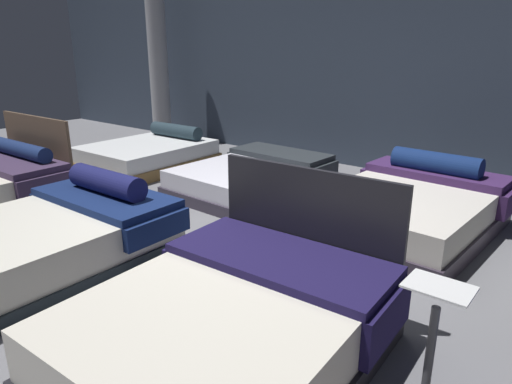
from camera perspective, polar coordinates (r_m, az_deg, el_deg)
ground_plane at (r=4.68m, az=-0.26°, el=-6.43°), size 18.00×18.00×0.02m
showroom_back_wall at (r=7.31m, az=17.97°, el=15.73°), size 18.00×0.06×3.50m
bed_1 at (r=4.57m, az=-23.98°, el=-5.13°), size 1.64×2.10×0.75m
bed_2 at (r=2.95m, az=-2.87°, el=-16.22°), size 1.70×2.03×1.07m
bed_4 at (r=7.72m, az=-13.29°, el=4.61°), size 1.57×2.00×0.63m
bed_5 at (r=6.27m, az=-0.32°, el=1.96°), size 1.58×2.08×0.45m
bed_6 at (r=5.17m, az=18.74°, el=-1.85°), size 1.72×2.18×0.76m
support_pillar at (r=9.61m, az=-12.20°, el=16.47°), size 0.38×0.38×3.50m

